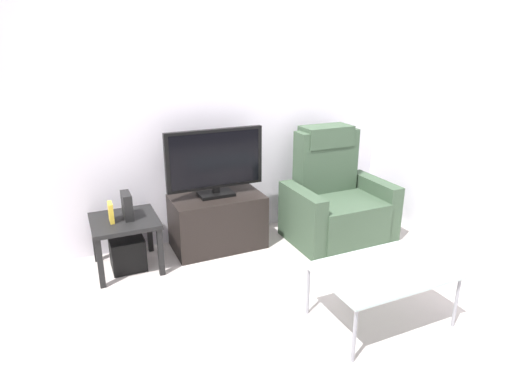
# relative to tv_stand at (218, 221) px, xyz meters

# --- Properties ---
(ground_plane) EXTENTS (6.40, 6.40, 0.00)m
(ground_plane) POSITION_rel_tv_stand_xyz_m (0.13, -0.83, -0.25)
(ground_plane) COLOR #BCB2AD
(wall_back) EXTENTS (6.40, 0.06, 2.60)m
(wall_back) POSITION_rel_tv_stand_xyz_m (0.13, 0.30, 1.05)
(wall_back) COLOR silver
(wall_back) RESTS_ON ground
(wall_side) EXTENTS (0.06, 4.48, 2.60)m
(wall_side) POSITION_rel_tv_stand_xyz_m (2.01, -0.83, 1.05)
(wall_side) COLOR silver
(wall_side) RESTS_ON ground
(tv_stand) EXTENTS (0.84, 0.49, 0.51)m
(tv_stand) POSITION_rel_tv_stand_xyz_m (0.00, 0.00, 0.00)
(tv_stand) COLOR black
(tv_stand) RESTS_ON ground
(television) EXTENTS (0.91, 0.20, 0.62)m
(television) POSITION_rel_tv_stand_xyz_m (0.00, 0.02, 0.58)
(television) COLOR black
(television) RESTS_ON tv_stand
(recliner_armchair) EXTENTS (0.98, 0.78, 1.08)m
(recliner_armchair) POSITION_rel_tv_stand_xyz_m (1.14, -0.25, 0.12)
(recliner_armchair) COLOR #384C38
(recliner_armchair) RESTS_ON ground
(side_table) EXTENTS (0.54, 0.54, 0.46)m
(side_table) POSITION_rel_tv_stand_xyz_m (-0.85, -0.07, 0.13)
(side_table) COLOR black
(side_table) RESTS_ON ground
(subwoofer_box) EXTENTS (0.28, 0.28, 0.28)m
(subwoofer_box) POSITION_rel_tv_stand_xyz_m (-0.85, -0.07, -0.12)
(subwoofer_box) COLOR black
(subwoofer_box) RESTS_ON ground
(book_upright) EXTENTS (0.03, 0.12, 0.17)m
(book_upright) POSITION_rel_tv_stand_xyz_m (-0.95, -0.09, 0.28)
(book_upright) COLOR gold
(book_upright) RESTS_ON side_table
(game_console) EXTENTS (0.07, 0.20, 0.22)m
(game_console) POSITION_rel_tv_stand_xyz_m (-0.81, -0.06, 0.31)
(game_console) COLOR black
(game_console) RESTS_ON side_table
(coffee_table) EXTENTS (0.90, 0.60, 0.40)m
(coffee_table) POSITION_rel_tv_stand_xyz_m (0.64, -1.55, 0.12)
(coffee_table) COLOR #B2C6C1
(coffee_table) RESTS_ON ground
(cell_phone) EXTENTS (0.10, 0.16, 0.01)m
(cell_phone) POSITION_rel_tv_stand_xyz_m (0.53, -1.54, 0.15)
(cell_phone) COLOR #B7B7BC
(cell_phone) RESTS_ON coffee_table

